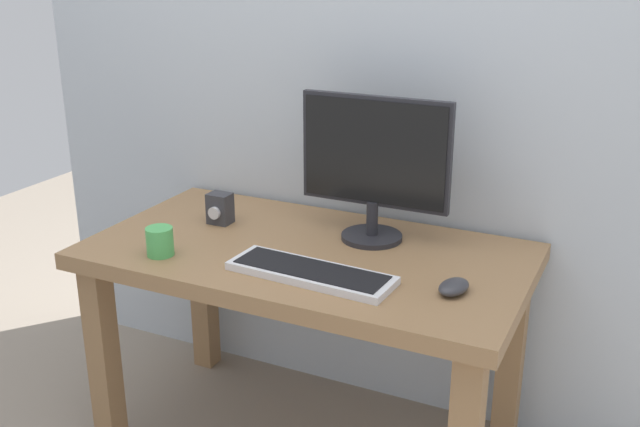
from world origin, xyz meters
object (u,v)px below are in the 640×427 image
desk (307,281)px  monitor (375,163)px  keyboard_primary (311,273)px  mouse (454,287)px  audio_controller (220,209)px  coffee_mug (160,241)px

desk → monitor: size_ratio=2.80×
monitor → keyboard_primary: size_ratio=0.98×
mouse → audio_controller: (-0.84, 0.18, 0.03)m
coffee_mug → audio_controller: bearing=87.7°
mouse → desk: bearing=-179.5°
keyboard_primary → desk: bearing=119.7°
mouse → coffee_mug: coffee_mug is taller
mouse → coffee_mug: size_ratio=1.27×
keyboard_primary → monitor: bearing=82.2°
monitor → mouse: bearing=-39.0°
keyboard_primary → audio_controller: size_ratio=4.72×
desk → keyboard_primary: keyboard_primary is taller
keyboard_primary → mouse: 0.39m
coffee_mug → mouse: bearing=8.1°
desk → audio_controller: bearing=168.0°
desk → audio_controller: (-0.36, 0.08, 0.16)m
keyboard_primary → coffee_mug: (-0.47, -0.05, 0.03)m
desk → coffee_mug: bearing=-148.0°
audio_controller → coffee_mug: audio_controller is taller
desk → mouse: (0.49, -0.11, 0.13)m
monitor → audio_controller: (-0.51, -0.09, -0.19)m
keyboard_primary → mouse: (0.39, 0.07, 0.01)m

